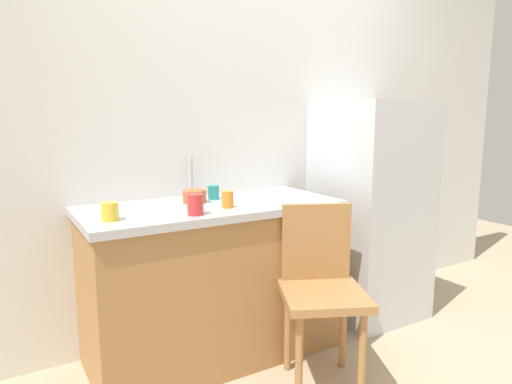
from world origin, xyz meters
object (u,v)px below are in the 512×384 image
object	(u,v)px
cup_red	(195,205)
cup_orange	(228,199)
cup_teal	(214,192)
refrigerator	(370,210)
chair	(321,285)
cup_yellow	(110,212)
terracotta_bowl	(195,196)

from	to	relation	value
cup_red	cup_orange	world-z (taller)	cup_red
cup_red	cup_teal	distance (m)	0.42
refrigerator	cup_teal	distance (m)	1.11
cup_teal	cup_red	bearing A→B (deg)	-127.12
refrigerator	cup_red	xyz separation A→B (m)	(-1.34, -0.20, 0.20)
chair	cup_orange	distance (m)	0.64
cup_teal	cup_yellow	bearing A→B (deg)	-158.41
chair	cup_red	bearing A→B (deg)	177.41
refrigerator	cup_red	size ratio (longest dim) A/B	14.15
cup_orange	cup_yellow	size ratio (longest dim) A/B	1.04
cup_red	cup_orange	distance (m)	0.23
refrigerator	cup_teal	bearing A→B (deg)	173.11
chair	refrigerator	bearing A→B (deg)	55.78
cup_teal	cup_orange	xyz separation A→B (m)	(-0.04, -0.26, 0.00)
cup_red	cup_yellow	xyz separation A→B (m)	(-0.38, 0.08, -0.01)
chair	cup_red	world-z (taller)	cup_red
cup_teal	cup_orange	world-z (taller)	cup_orange
terracotta_bowl	cup_teal	size ratio (longest dim) A/B	1.60
refrigerator	cup_yellow	size ratio (longest dim) A/B	17.10
cup_teal	cup_yellow	distance (m)	0.68
chair	terracotta_bowl	world-z (taller)	terracotta_bowl
cup_orange	cup_yellow	world-z (taller)	cup_orange
refrigerator	cup_orange	xyz separation A→B (m)	(-1.13, -0.13, 0.20)
refrigerator	terracotta_bowl	distance (m)	1.24
refrigerator	terracotta_bowl	bearing A→B (deg)	175.70
cup_teal	cup_yellow	world-z (taller)	cup_yellow
refrigerator	terracotta_bowl	world-z (taller)	refrigerator
terracotta_bowl	refrigerator	bearing A→B (deg)	-4.30
refrigerator	cup_red	world-z (taller)	refrigerator
terracotta_bowl	cup_yellow	distance (m)	0.54
cup_teal	refrigerator	bearing A→B (deg)	-6.89
chair	cup_teal	xyz separation A→B (m)	(-0.29, 0.61, 0.41)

